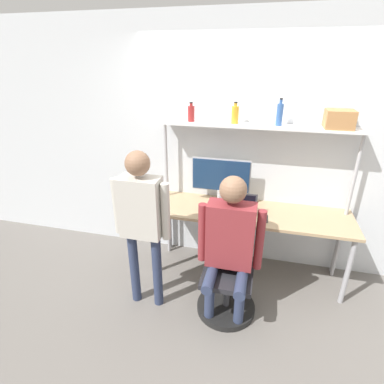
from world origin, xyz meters
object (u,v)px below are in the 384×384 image
(laptop, at_px, (241,210))
(person_standing, at_px, (141,214))
(office_chair, at_px, (227,285))
(bottle_red, at_px, (191,113))
(storage_box, at_px, (339,119))
(monitor, at_px, (221,178))
(bottle_blue, at_px, (280,114))
(bottle_amber, at_px, (235,114))
(person_seated, at_px, (230,239))
(cell_phone, at_px, (264,218))

(laptop, height_order, person_standing, person_standing)
(office_chair, relative_size, bottle_red, 4.60)
(person_standing, height_order, storage_box, storage_box)
(monitor, bearing_deg, bottle_red, 175.25)
(storage_box, bearing_deg, bottle_blue, 180.00)
(bottle_amber, bearing_deg, person_seated, -82.74)
(monitor, distance_m, storage_box, 1.26)
(laptop, relative_size, cell_phone, 2.04)
(monitor, distance_m, laptop, 0.44)
(cell_phone, relative_size, office_chair, 0.17)
(person_standing, height_order, bottle_amber, bottle_amber)
(bottle_red, bearing_deg, storage_box, 0.00)
(office_chair, xyz_separation_m, bottle_red, (-0.55, 0.76, 1.47))
(monitor, distance_m, bottle_red, 0.74)
(cell_phone, height_order, bottle_red, bottle_red)
(laptop, xyz_separation_m, bottle_red, (-0.59, 0.29, 0.89))
(monitor, relative_size, laptop, 2.07)
(storage_box, bearing_deg, bottle_red, 180.00)
(monitor, relative_size, bottle_amber, 3.03)
(laptop, relative_size, person_standing, 0.20)
(bottle_amber, bearing_deg, person_standing, -127.68)
(monitor, relative_size, storage_box, 2.55)
(person_seated, xyz_separation_m, bottle_red, (-0.55, 0.80, 0.93))
(storage_box, bearing_deg, monitor, -178.51)
(storage_box, bearing_deg, bottle_amber, 180.00)
(monitor, distance_m, person_standing, 1.03)
(person_seated, height_order, bottle_blue, bottle_blue)
(monitor, bearing_deg, cell_phone, -29.25)
(office_chair, height_order, person_standing, person_standing)
(laptop, height_order, office_chair, laptop)
(person_seated, height_order, bottle_red, bottle_red)
(bottle_amber, bearing_deg, monitor, -166.30)
(cell_phone, bearing_deg, monitor, 150.75)
(laptop, bearing_deg, office_chair, -95.22)
(person_standing, relative_size, bottle_blue, 6.11)
(bottle_blue, bearing_deg, storage_box, 0.00)
(bottle_amber, relative_size, bottle_red, 1.08)
(laptop, bearing_deg, bottle_red, 153.93)
(monitor, height_order, storage_box, storage_box)
(person_standing, height_order, bottle_red, bottle_red)
(laptop, xyz_separation_m, office_chair, (-0.04, -0.47, -0.57))
(laptop, distance_m, office_chair, 0.74)
(bottle_blue, bearing_deg, office_chair, -112.91)
(person_seated, distance_m, person_standing, 0.81)
(cell_phone, height_order, office_chair, office_chair)
(bottle_blue, xyz_separation_m, storage_box, (0.53, 0.00, -0.03))
(monitor, bearing_deg, bottle_blue, 2.96)
(bottle_amber, distance_m, bottle_blue, 0.42)
(person_seated, height_order, person_standing, person_standing)
(cell_phone, xyz_separation_m, bottle_red, (-0.83, 0.31, 0.95))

